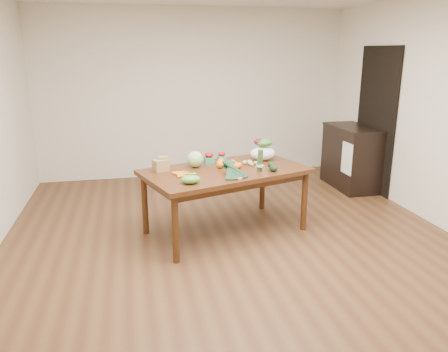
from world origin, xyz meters
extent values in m
plane|color=brown|center=(0.00, 0.00, 0.00)|extent=(6.00, 6.00, 0.00)
cube|color=white|center=(0.00, 3.00, 1.35)|extent=(5.00, 0.02, 2.70)
cube|color=#442210|center=(-0.02, 0.47, 0.38)|extent=(2.02, 1.51, 0.75)
cube|color=black|center=(2.48, 1.60, 1.05)|extent=(0.02, 1.00, 2.10)
cube|color=black|center=(2.22, 1.76, 0.47)|extent=(0.52, 1.02, 0.94)
cube|color=white|center=(1.96, 1.40, 0.55)|extent=(0.02, 0.28, 0.45)
sphere|color=#ABD87D|center=(-0.34, 0.63, 0.84)|extent=(0.19, 0.19, 0.19)
sphere|color=orange|center=(-0.07, 0.53, 0.79)|extent=(0.09, 0.09, 0.09)
sphere|color=#FE5D0F|center=(-0.03, 0.68, 0.79)|extent=(0.08, 0.08, 0.08)
sphere|color=#ED5E0E|center=(0.05, 0.53, 0.79)|extent=(0.07, 0.07, 0.07)
ellipsoid|color=#58A337|center=(-0.48, 0.01, 0.79)|extent=(0.20, 0.15, 0.09)
ellipsoid|color=tan|center=(0.30, 0.60, 0.77)|extent=(0.06, 0.05, 0.05)
ellipsoid|color=tan|center=(0.30, 0.54, 0.77)|extent=(0.05, 0.04, 0.04)
ellipsoid|color=tan|center=(0.31, 0.65, 0.77)|extent=(0.06, 0.05, 0.05)
ellipsoid|color=#DAC47D|center=(0.25, 0.64, 0.77)|extent=(0.06, 0.05, 0.05)
ellipsoid|color=tan|center=(0.37, 0.61, 0.77)|extent=(0.05, 0.04, 0.04)
ellipsoid|color=black|center=(0.47, 0.27, 0.79)|extent=(0.11, 0.13, 0.08)
ellipsoid|color=black|center=(0.50, 0.42, 0.79)|extent=(0.10, 0.12, 0.07)
camera|label=1|loc=(-1.04, -4.14, 2.03)|focal=35.00mm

